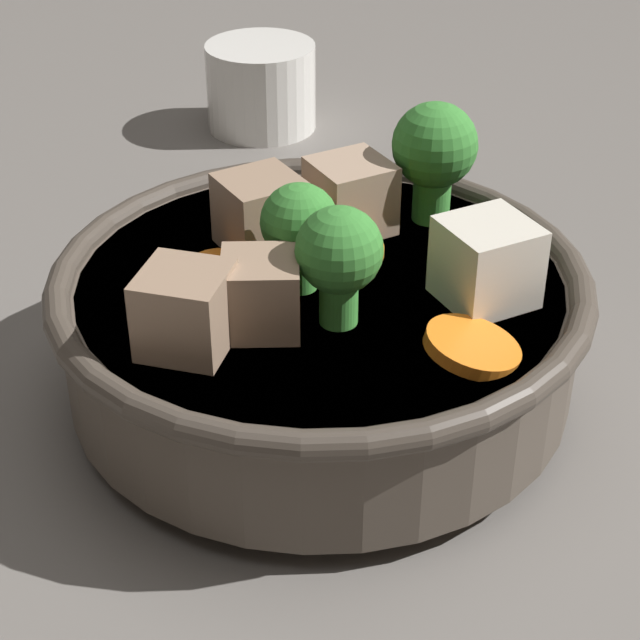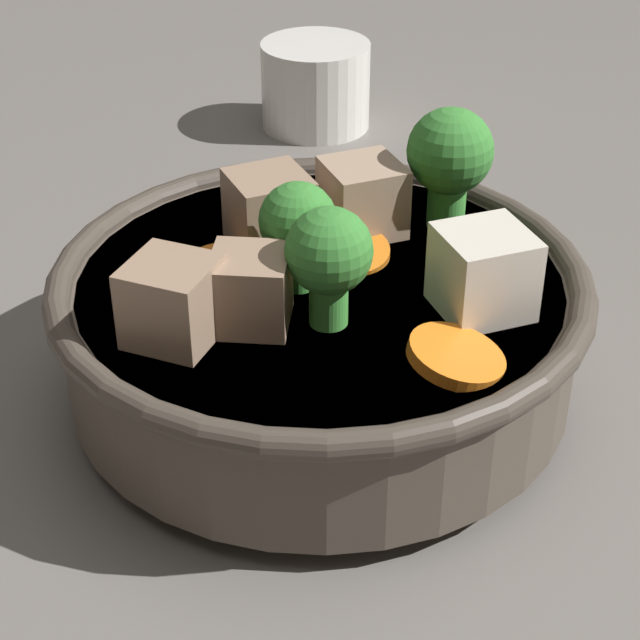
% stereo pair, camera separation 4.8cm
% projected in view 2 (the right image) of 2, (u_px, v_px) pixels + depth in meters
% --- Properties ---
extents(ground_plane, '(3.00, 3.00, 0.00)m').
position_uv_depth(ground_plane, '(320.00, 395.00, 0.50)').
color(ground_plane, slate).
extents(stirfry_bowl, '(0.24, 0.24, 0.12)m').
position_uv_depth(stirfry_bowl, '(322.00, 313.00, 0.47)').
color(stirfry_bowl, '#51473D').
rests_on(stirfry_bowl, ground_plane).
extents(tea_cup, '(0.08, 0.08, 0.06)m').
position_uv_depth(tea_cup, '(316.00, 84.00, 0.75)').
color(tea_cup, white).
rests_on(tea_cup, ground_plane).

